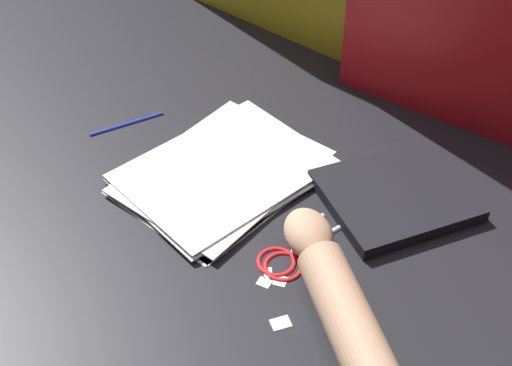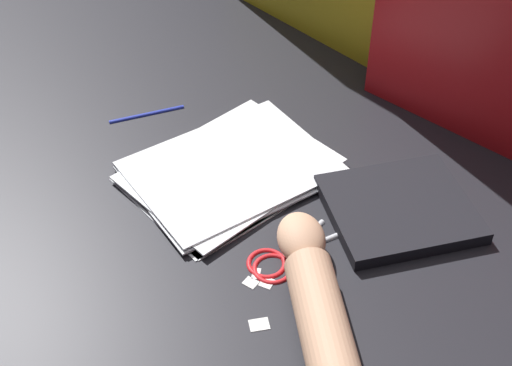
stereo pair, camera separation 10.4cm
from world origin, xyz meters
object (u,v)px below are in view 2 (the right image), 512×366
object	(u,v)px
book_closed	(399,208)
scissors	(279,258)
paper_stack	(231,171)
hand_forearm	(321,315)

from	to	relation	value
book_closed	scissors	world-z (taller)	book_closed
paper_stack	scissors	xyz separation A→B (m)	(0.19, -0.05, -0.00)
book_closed	scissors	size ratio (longest dim) A/B	1.73
paper_stack	hand_forearm	size ratio (longest dim) A/B	0.98
book_closed	hand_forearm	xyz separation A→B (m)	(0.09, -0.24, 0.02)
paper_stack	book_closed	world-z (taller)	book_closed
paper_stack	hand_forearm	xyz separation A→B (m)	(0.32, -0.09, 0.02)
paper_stack	scissors	size ratio (longest dim) A/B	2.13
hand_forearm	paper_stack	bearing A→B (deg)	164.25
paper_stack	book_closed	bearing A→B (deg)	33.06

